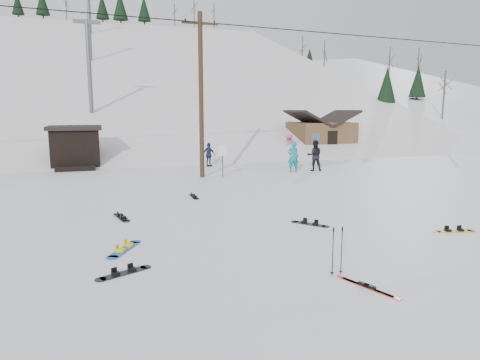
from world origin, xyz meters
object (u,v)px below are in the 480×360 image
object	(u,v)px
hero_snowboard	(124,249)
hero_skis	(367,287)
cabin	(321,136)
utility_pole	(201,94)

from	to	relation	value
hero_snowboard	hero_skis	bearing A→B (deg)	-101.20
cabin	hero_snowboard	world-z (taller)	cabin
utility_pole	hero_skis	xyz separation A→B (m)	(-0.09, -16.06, -4.66)
hero_snowboard	hero_skis	size ratio (longest dim) A/B	0.97
cabin	utility_pole	bearing A→B (deg)	-142.44
utility_pole	hero_snowboard	world-z (taller)	utility_pole
cabin	hero_snowboard	size ratio (longest dim) A/B	3.60
utility_pole	cabin	bearing A→B (deg)	37.56
hero_skis	hero_snowboard	bearing A→B (deg)	118.94
utility_pole	hero_snowboard	bearing A→B (deg)	-112.73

